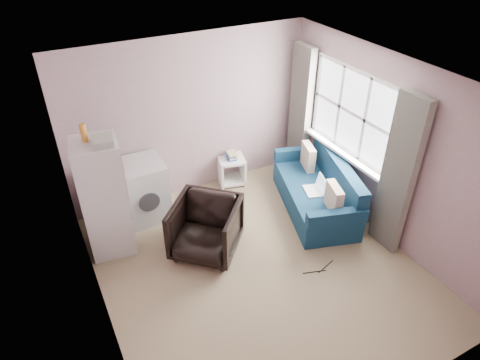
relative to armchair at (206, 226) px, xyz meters
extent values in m
cube|color=#968262|center=(0.45, -0.61, -0.43)|extent=(3.80, 4.20, 0.02)
cube|color=silver|center=(0.45, -0.61, 2.09)|extent=(3.80, 4.20, 0.02)
cube|color=gray|center=(0.45, 1.50, 0.83)|extent=(3.80, 0.02, 2.50)
cube|color=gray|center=(0.45, -2.72, 0.83)|extent=(3.80, 0.02, 2.50)
cube|color=gray|center=(-1.46, -0.61, 0.83)|extent=(0.02, 4.20, 2.50)
cube|color=gray|center=(2.36, -0.61, 0.83)|extent=(0.02, 4.20, 2.50)
cube|color=white|center=(2.34, 0.09, 1.08)|extent=(0.01, 1.60, 1.20)
imported|color=black|center=(0.00, 0.00, 0.00)|extent=(1.13, 1.13, 0.85)
cube|color=#BBBBBB|center=(-1.09, 0.67, 0.39)|extent=(0.63, 0.63, 1.63)
cube|color=#36353A|center=(-0.81, 0.63, 0.18)|extent=(0.08, 0.52, 0.02)
cube|color=#36353A|center=(-0.78, 0.84, 0.65)|extent=(0.02, 0.03, 0.47)
cube|color=silver|center=(-0.81, 0.60, 0.71)|extent=(0.06, 0.39, 0.56)
cylinder|color=orange|center=(-1.16, 0.73, 1.32)|extent=(0.08, 0.08, 0.22)
cube|color=#A0A197|center=(-0.99, 0.56, 1.25)|extent=(0.28, 0.31, 0.08)
cube|color=#BBBBBB|center=(-0.50, 1.13, 0.03)|extent=(0.65, 0.65, 0.92)
cube|color=#36353A|center=(-0.50, 1.10, 0.46)|extent=(0.61, 0.58, 0.05)
cylinder|color=#36353A|center=(-0.50, 0.80, 0.04)|extent=(0.30, 0.02, 0.30)
cube|color=white|center=(1.05, 1.33, 0.02)|extent=(0.50, 0.50, 0.04)
cube|color=white|center=(1.05, 1.33, -0.37)|extent=(0.50, 0.50, 0.04)
cube|color=white|center=(0.87, 1.38, -0.19)|extent=(0.13, 0.42, 0.47)
cube|color=white|center=(1.24, 1.29, -0.19)|extent=(0.13, 0.42, 0.47)
cube|color=navy|center=(1.05, 1.33, 0.05)|extent=(0.18, 0.23, 0.03)
cube|color=#CFBC8A|center=(1.06, 1.33, 0.08)|extent=(0.17, 0.22, 0.03)
cube|color=navy|center=(1.04, 1.34, 0.11)|extent=(0.19, 0.24, 0.03)
cube|color=#CFBC8A|center=(1.06, 1.32, 0.13)|extent=(0.16, 0.22, 0.03)
cube|color=navy|center=(1.84, 0.09, -0.23)|extent=(1.32, 1.93, 0.39)
cube|color=navy|center=(2.15, 0.00, 0.18)|extent=(0.70, 1.73, 0.43)
cube|color=navy|center=(1.59, -0.72, 0.06)|extent=(0.84, 0.38, 0.20)
cube|color=navy|center=(2.10, 0.91, 0.06)|extent=(0.84, 0.38, 0.20)
cube|color=beige|center=(1.72, -0.46, 0.16)|extent=(0.23, 0.41, 0.39)
cube|color=beige|center=(2.06, 0.62, 0.16)|extent=(0.23, 0.41, 0.39)
cube|color=white|center=(1.74, 0.02, -0.02)|extent=(0.31, 0.38, 0.02)
cube|color=silver|center=(1.85, -0.01, 0.09)|extent=(0.15, 0.33, 0.21)
cube|color=white|center=(2.27, 0.09, 0.45)|extent=(0.14, 1.70, 0.04)
cube|color=white|center=(2.32, 0.09, 0.48)|extent=(0.02, 1.68, 0.05)
cube|color=white|center=(2.32, 0.09, 1.08)|extent=(0.02, 1.68, 0.05)
cube|color=white|center=(2.32, 0.09, 1.68)|extent=(0.02, 1.68, 0.05)
cube|color=white|center=(2.32, -0.71, 1.08)|extent=(0.02, 0.05, 1.20)
cube|color=white|center=(2.32, -0.18, 1.08)|extent=(0.02, 0.05, 1.20)
cube|color=white|center=(2.32, 0.35, 1.08)|extent=(0.02, 0.05, 1.20)
cube|color=white|center=(2.32, 0.89, 1.08)|extent=(0.02, 0.05, 1.20)
cube|color=beige|center=(2.23, -0.99, 0.68)|extent=(0.12, 0.46, 2.18)
cube|color=beige|center=(2.23, 1.17, 0.68)|extent=(0.12, 0.46, 2.18)
cylinder|color=black|center=(1.24, -1.01, -0.42)|extent=(0.30, 0.11, 0.01)
cylinder|color=black|center=(1.06, -1.02, -0.42)|extent=(0.30, 0.11, 0.01)
camera|label=1|loc=(-1.62, -4.03, 3.61)|focal=32.00mm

